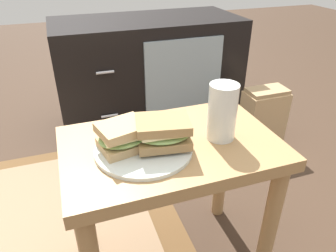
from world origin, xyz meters
The scene contains 8 objects.
side_table centered at (0.00, 0.00, 0.37)m, with size 0.56×0.36×0.46m.
tv_cabinet centered at (0.21, 0.95, 0.29)m, with size 0.96×0.46×0.58m.
area_rug centered at (-0.49, 0.35, 0.00)m, with size 1.16×0.84×0.01m.
plate centered at (-0.08, -0.01, 0.47)m, with size 0.24×0.24×0.01m, color silver.
sandwich_front centered at (-0.12, 0.00, 0.50)m, with size 0.14×0.12×0.07m.
sandwich_back centered at (-0.03, -0.02, 0.51)m, with size 0.15×0.12×0.07m.
beer_glass centered at (0.13, -0.02, 0.53)m, with size 0.07×0.07×0.15m.
paper_bag centered at (0.67, 0.51, 0.15)m, with size 0.20×0.13×0.31m.
Camera 1 is at (-0.23, -0.65, 0.91)m, focal length 33.99 mm.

